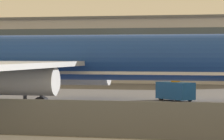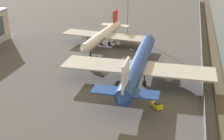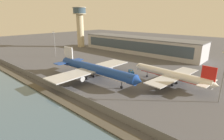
% 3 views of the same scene
% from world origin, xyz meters
% --- Properties ---
extents(ground_plane, '(500.00, 500.00, 0.00)m').
position_xyz_m(ground_plane, '(0.00, 0.00, 0.00)').
color(ground_plane, '#4C4C51').
extents(cargo_jet_blue, '(51.33, 44.22, 13.71)m').
position_xyz_m(cargo_jet_blue, '(1.93, 2.86, 5.23)').
color(cargo_jet_blue, '#193D93').
rests_on(cargo_jet_blue, ground).
extents(ops_van, '(5.26, 5.05, 2.48)m').
position_xyz_m(ops_van, '(11.15, 20.37, 1.28)').
color(ops_van, '#19519E').
rests_on(ops_van, ground).
extents(terminal_building, '(104.84, 19.93, 13.01)m').
position_xyz_m(terminal_building, '(-19.99, 73.05, 6.51)').
color(terminal_building, '#B2B2B7').
rests_on(terminal_building, ground).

